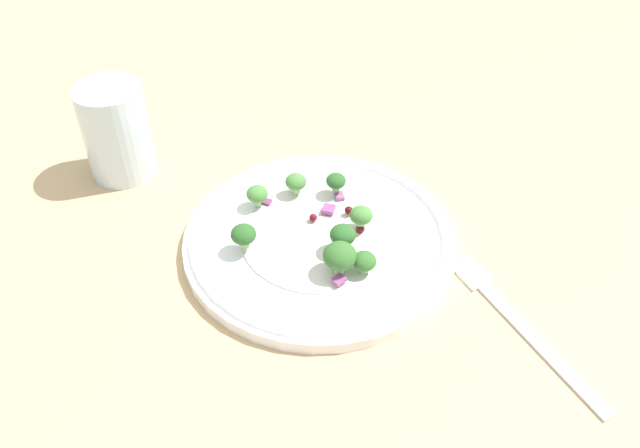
{
  "coord_description": "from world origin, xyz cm",
  "views": [
    {
      "loc": [
        -12.92,
        -40.92,
        43.92
      ],
      "look_at": [
        2.5,
        2.1,
        2.7
      ],
      "focal_mm": 37.42,
      "sensor_mm": 36.0,
      "label": 1
    }
  ],
  "objects_px": {
    "plate": "(320,238)",
    "broccoli_floret_0": "(343,235)",
    "fork": "(517,320)",
    "broccoli_floret_1": "(296,182)",
    "broccoli_floret_2": "(243,235)",
    "water_glass": "(116,131)"
  },
  "relations": [
    {
      "from": "broccoli_floret_2",
      "to": "water_glass",
      "type": "relative_size",
      "value": 0.23
    },
    {
      "from": "plate",
      "to": "broccoli_floret_0",
      "type": "relative_size",
      "value": 10.79
    },
    {
      "from": "broccoli_floret_2",
      "to": "fork",
      "type": "height_order",
      "value": "broccoli_floret_2"
    },
    {
      "from": "broccoli_floret_0",
      "to": "broccoli_floret_2",
      "type": "xyz_separation_m",
      "value": [
        -0.08,
        0.03,
        -0.0
      ]
    },
    {
      "from": "fork",
      "to": "water_glass",
      "type": "distance_m",
      "value": 0.43
    },
    {
      "from": "broccoli_floret_2",
      "to": "water_glass",
      "type": "height_order",
      "value": "water_glass"
    },
    {
      "from": "plate",
      "to": "broccoli_floret_2",
      "type": "height_order",
      "value": "broccoli_floret_2"
    },
    {
      "from": "broccoli_floret_2",
      "to": "fork",
      "type": "bearing_deg",
      "value": -37.27
    },
    {
      "from": "broccoli_floret_0",
      "to": "fork",
      "type": "distance_m",
      "value": 0.17
    },
    {
      "from": "broccoli_floret_0",
      "to": "water_glass",
      "type": "height_order",
      "value": "water_glass"
    },
    {
      "from": "broccoli_floret_0",
      "to": "water_glass",
      "type": "distance_m",
      "value": 0.27
    },
    {
      "from": "broccoli_floret_1",
      "to": "broccoli_floret_2",
      "type": "bearing_deg",
      "value": -138.94
    },
    {
      "from": "broccoli_floret_1",
      "to": "broccoli_floret_0",
      "type": "bearing_deg",
      "value": -81.35
    },
    {
      "from": "fork",
      "to": "broccoli_floret_1",
      "type": "bearing_deg",
      "value": 121.25
    },
    {
      "from": "broccoli_floret_1",
      "to": "fork",
      "type": "relative_size",
      "value": 0.11
    },
    {
      "from": "broccoli_floret_0",
      "to": "broccoli_floret_2",
      "type": "bearing_deg",
      "value": 158.93
    },
    {
      "from": "plate",
      "to": "fork",
      "type": "relative_size",
      "value": 1.38
    },
    {
      "from": "fork",
      "to": "broccoli_floret_0",
      "type": "bearing_deg",
      "value": 133.95
    },
    {
      "from": "broccoli_floret_1",
      "to": "fork",
      "type": "distance_m",
      "value": 0.25
    },
    {
      "from": "broccoli_floret_1",
      "to": "water_glass",
      "type": "relative_size",
      "value": 0.21
    },
    {
      "from": "broccoli_floret_2",
      "to": "plate",
      "type": "bearing_deg",
      "value": -3.57
    },
    {
      "from": "broccoli_floret_0",
      "to": "broccoli_floret_1",
      "type": "xyz_separation_m",
      "value": [
        -0.01,
        0.09,
        -0.0
      ]
    }
  ]
}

